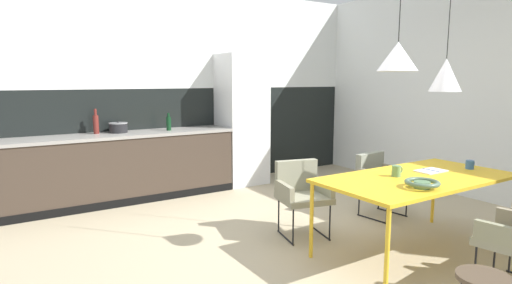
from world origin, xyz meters
TOP-DOWN VIEW (x-y plane):
  - ground_plane at (0.00, 0.00)m, footprint 7.96×7.96m
  - back_wall_splashback_dark at (0.00, 3.00)m, footprint 6.02×0.12m
  - back_wall_panel_upper at (0.00, 3.00)m, footprint 6.02×0.12m
  - side_wall_right at (2.95, 0.00)m, footprint 0.12×6.12m
  - kitchen_counter at (-1.26, 2.64)m, footprint 3.23×0.63m
  - refrigerator_column at (0.70, 2.64)m, footprint 0.67×0.60m
  - dining_table at (0.69, -0.55)m, footprint 1.85×0.93m
  - armchair_by_stool at (1.26, 0.39)m, footprint 0.54×0.52m
  - armchair_near_window at (0.09, 0.39)m, footprint 0.57×0.57m
  - fruit_bowl at (0.36, -0.84)m, footprint 0.28×0.28m
  - open_book at (0.98, -0.49)m, footprint 0.29×0.19m
  - mug_wide_latte at (1.41, -0.62)m, footprint 0.12×0.08m
  - mug_tall_blue at (0.52, -0.45)m, footprint 0.13×0.08m
  - cooking_pot at (-1.15, 2.74)m, footprint 0.24×0.24m
  - bottle_wine_green at (-0.49, 2.62)m, footprint 0.07×0.07m
  - bottle_vinegar_dark at (-1.43, 2.78)m, footprint 0.07×0.07m
  - side_stool at (-0.15, -1.66)m, footprint 0.31×0.31m
  - pendant_lamp_over_table_near at (0.32, -0.57)m, footprint 0.33×0.33m
  - pendant_lamp_over_table_far at (1.06, -0.52)m, footprint 0.29×0.29m

SIDE VIEW (x-z plane):
  - ground_plane at x=0.00m, z-range 0.00..0.00m
  - side_stool at x=-0.15m, z-range 0.18..0.63m
  - kitchen_counter at x=-1.26m, z-range 0.00..0.91m
  - armchair_by_stool at x=1.26m, z-range 0.12..0.86m
  - armchair_near_window at x=0.09m, z-range 0.11..0.88m
  - dining_table at x=0.69m, z-range 0.33..1.05m
  - open_book at x=0.98m, z-range 0.73..0.74m
  - back_wall_splashback_dark at x=0.00m, z-range 0.00..1.48m
  - fruit_bowl at x=0.36m, z-range 0.74..0.80m
  - mug_wide_latte at x=1.41m, z-range 0.73..0.81m
  - mug_tall_blue at x=0.52m, z-range 0.73..0.83m
  - cooking_pot at x=-1.15m, z-range 0.89..1.05m
  - refrigerator_column at x=0.70m, z-range 0.00..1.99m
  - bottle_wine_green at x=-0.49m, z-range 0.89..1.13m
  - bottle_vinegar_dark at x=-1.43m, z-range 0.87..1.20m
  - side_wall_right at x=2.95m, z-range 0.00..2.96m
  - pendant_lamp_over_table_far at x=1.06m, z-range 0.94..2.35m
  - pendant_lamp_over_table_near at x=0.32m, z-range 1.18..2.41m
  - back_wall_panel_upper at x=0.00m, z-range 1.48..2.96m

